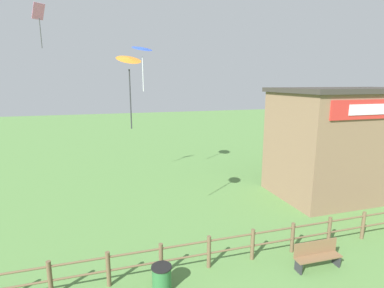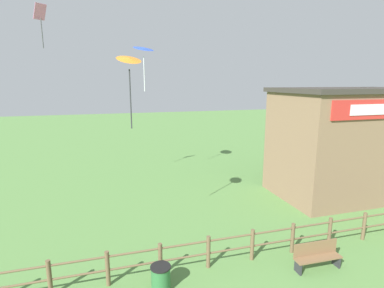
{
  "view_description": "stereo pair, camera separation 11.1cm",
  "coord_description": "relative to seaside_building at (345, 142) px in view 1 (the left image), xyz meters",
  "views": [
    {
      "loc": [
        -3.25,
        -3.13,
        6.28
      ],
      "look_at": [
        0.0,
        7.59,
        3.96
      ],
      "focal_mm": 28.0,
      "sensor_mm": 36.0,
      "label": 1
    },
    {
      "loc": [
        -3.14,
        -3.16,
        6.28
      ],
      "look_at": [
        0.0,
        7.59,
        3.96
      ],
      "focal_mm": 28.0,
      "sensor_mm": 36.0,
      "label": 2
    }
  ],
  "objects": [
    {
      "name": "kite_orange_delta",
      "position": [
        -11.94,
        -1.79,
        3.98
      ],
      "size": [
        1.13,
        1.1,
        2.77
      ],
      "color": "orange"
    },
    {
      "name": "trash_bin",
      "position": [
        -11.54,
        -5.19,
        -2.61
      ],
      "size": [
        0.63,
        0.63,
        0.8
      ],
      "color": "#2D6B38",
      "rests_on": "ground_plane"
    },
    {
      "name": "kite_pink_diamond",
      "position": [
        -15.58,
        3.27,
        6.26
      ],
      "size": [
        0.64,
        0.61,
        2.01
      ],
      "color": "pink"
    },
    {
      "name": "wooden_fence",
      "position": [
        -9.76,
        -4.52,
        -2.36
      ],
      "size": [
        20.12,
        0.14,
        1.16
      ],
      "color": "brown",
      "rests_on": "ground_plane"
    },
    {
      "name": "seaside_building",
      "position": [
        0.0,
        0.0,
        0.0
      ],
      "size": [
        7.99,
        4.87,
        5.99
      ],
      "color": "#84664C",
      "rests_on": "ground_plane"
    },
    {
      "name": "kite_blue_delta",
      "position": [
        -10.52,
        5.02,
        5.17
      ],
      "size": [
        1.58,
        1.57,
        2.72
      ],
      "color": "blue"
    },
    {
      "name": "park_bench_by_building",
      "position": [
        -6.21,
        -5.61,
        -2.52
      ],
      "size": [
        1.69,
        0.44,
        0.94
      ],
      "color": "brown",
      "rests_on": "ground_plane"
    }
  ]
}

